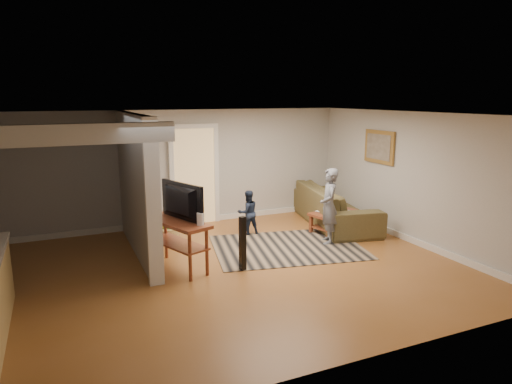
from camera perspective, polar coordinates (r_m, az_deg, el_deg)
ground at (r=7.55m, az=-3.36°, el=-9.71°), size 7.50×7.50×0.00m
room_shell at (r=7.27m, az=-12.58°, el=1.14°), size 7.54×6.02×2.52m
area_rug at (r=8.63m, az=3.96°, el=-6.87°), size 3.06×2.49×0.01m
sofa at (r=10.34m, az=9.64°, el=-3.87°), size 1.64×2.97×0.82m
coffee_table at (r=9.66m, az=9.99°, el=-2.99°), size 1.18×0.85×0.63m
tv_console at (r=7.47m, az=-9.80°, el=-4.07°), size 0.92×1.39×1.12m
speaker_left at (r=7.39m, az=-1.69°, el=-6.48°), size 0.11×0.11×0.90m
speaker_right at (r=9.67m, az=-14.64°, el=-1.96°), size 0.13×0.13×1.06m
toy_basket at (r=9.00m, az=-11.08°, el=-5.19°), size 0.46×0.46×0.41m
child at (r=8.99m, az=8.96°, el=-6.26°), size 0.53×0.62×1.45m
toddler at (r=9.41m, az=-1.02°, el=-5.28°), size 0.45×0.36×0.92m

